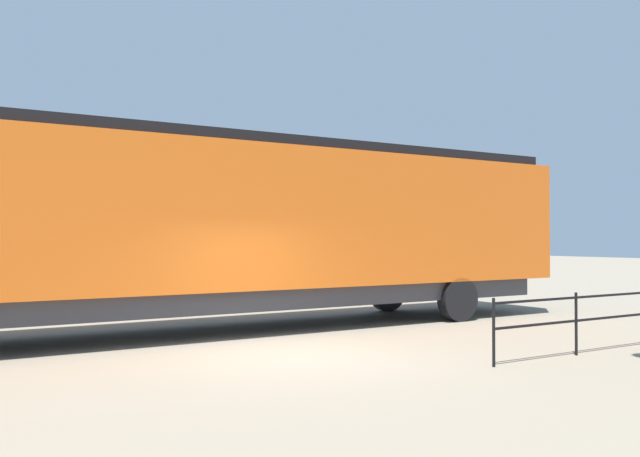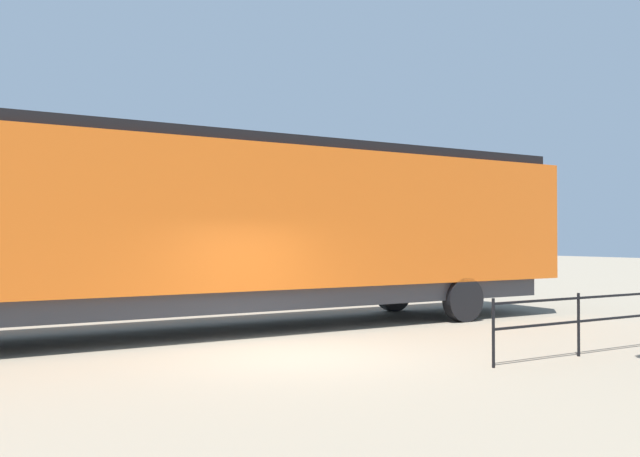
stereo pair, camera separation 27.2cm
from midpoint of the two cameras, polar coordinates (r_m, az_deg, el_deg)
ground_plane at (r=12.10m, az=-1.64°, el=-10.70°), size 120.00×120.00×0.00m
locomotive at (r=15.42m, az=-5.96°, el=0.41°), size 3.17×18.22×4.30m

